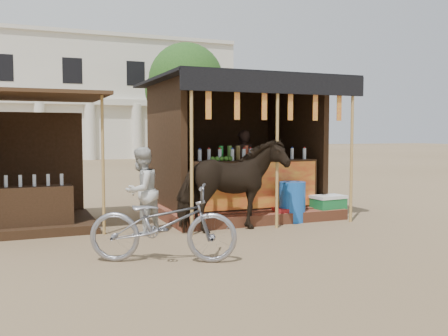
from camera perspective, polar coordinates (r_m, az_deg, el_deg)
name	(u,v)px	position (r m, az deg, el deg)	size (l,w,h in m)	color
ground	(267,252)	(7.25, 4.90, -9.54)	(120.00, 120.00, 0.00)	#846B4C
main_stall	(237,165)	(10.53, 1.44, 0.34)	(3.60, 3.61, 2.78)	brown
secondary_stall	(24,181)	(9.53, -21.89, -1.37)	(2.40, 2.40, 2.38)	#341F13
cow	(232,185)	(8.58, 0.95, -1.98)	(0.86, 1.90, 1.60)	black
motorbike	(163,223)	(6.64, -6.97, -6.31)	(0.68, 1.94, 1.02)	gray
bystander	(141,191)	(8.44, -9.42, -2.59)	(0.71, 0.56, 1.47)	beige
blue_barrel	(292,202)	(9.65, 7.81, -3.84)	(0.50, 0.50, 0.77)	#1857B4
red_crate	(285,215)	(9.61, 6.96, -5.36)	(0.41, 0.37, 0.27)	maroon
cooler	(328,207)	(10.18, 11.83, -4.34)	(0.68, 0.50, 0.46)	#197135
background_building	(37,99)	(36.29, -20.59, 7.36)	(26.00, 7.45, 8.18)	silver
tree	(182,83)	(29.95, -4.78, 9.62)	(4.50, 4.40, 7.00)	#382314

